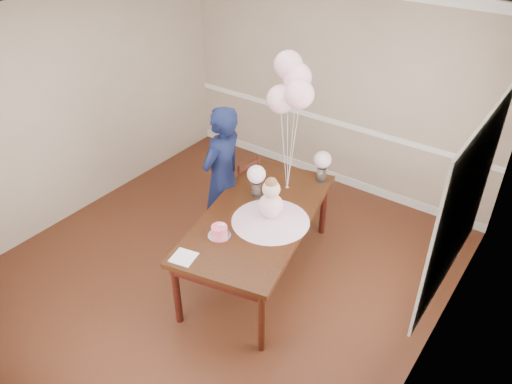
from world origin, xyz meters
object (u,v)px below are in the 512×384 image
object	(u,v)px
dining_table_top	(258,217)
woman	(222,177)
dining_chair_seat	(260,202)
birthday_cake	(219,231)

from	to	relation	value
dining_table_top	woman	xyz separation A→B (m)	(-0.69, 0.26, 0.10)
dining_table_top	dining_chair_seat	world-z (taller)	dining_table_top
birthday_cake	dining_table_top	bearing A→B (deg)	78.55
woman	dining_chair_seat	bearing A→B (deg)	148.74
birthday_cake	dining_chair_seat	world-z (taller)	birthday_cake
dining_chair_seat	woman	size ratio (longest dim) A/B	0.23
dining_chair_seat	woman	bearing A→B (deg)	-112.31
dining_table_top	woman	bearing A→B (deg)	146.62
birthday_cake	woman	size ratio (longest dim) A/B	0.09
woman	birthday_cake	bearing A→B (deg)	36.32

